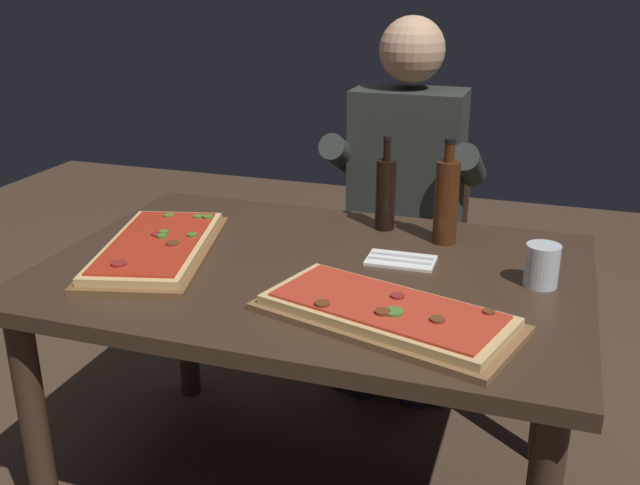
# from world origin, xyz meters

# --- Properties ---
(dining_table) EXTENTS (1.40, 0.96, 0.74)m
(dining_table) POSITION_xyz_m (0.00, 0.00, 0.64)
(dining_table) COLOR #3D2B1E
(dining_table) RESTS_ON ground_plane
(pizza_rectangular_front) EXTENTS (0.63, 0.42, 0.05)m
(pizza_rectangular_front) POSITION_xyz_m (0.25, -0.25, 0.76)
(pizza_rectangular_front) COLOR brown
(pizza_rectangular_front) RESTS_ON dining_table
(pizza_rectangular_left) EXTENTS (0.42, 0.62, 0.05)m
(pizza_rectangular_left) POSITION_xyz_m (-0.43, -0.05, 0.76)
(pizza_rectangular_left) COLOR brown
(pizza_rectangular_left) RESTS_ON dining_table
(wine_bottle_dark) EXTENTS (0.07, 0.07, 0.30)m
(wine_bottle_dark) POSITION_xyz_m (0.29, 0.29, 0.86)
(wine_bottle_dark) COLOR #47230F
(wine_bottle_dark) RESTS_ON dining_table
(oil_bottle_amber) EXTENTS (0.06, 0.06, 0.28)m
(oil_bottle_amber) POSITION_xyz_m (0.10, 0.35, 0.85)
(oil_bottle_amber) COLOR black
(oil_bottle_amber) RESTS_ON dining_table
(tumbler_near_camera) EXTENTS (0.08, 0.08, 0.11)m
(tumbler_near_camera) POSITION_xyz_m (0.57, 0.06, 0.79)
(tumbler_near_camera) COLOR silver
(tumbler_near_camera) RESTS_ON dining_table
(napkin_cutlery_set) EXTENTS (0.18, 0.11, 0.01)m
(napkin_cutlery_set) POSITION_xyz_m (0.21, 0.11, 0.74)
(napkin_cutlery_set) COLOR white
(napkin_cutlery_set) RESTS_ON dining_table
(diner_chair) EXTENTS (0.44, 0.44, 0.87)m
(diner_chair) POSITION_xyz_m (0.08, 0.86, 0.49)
(diner_chair) COLOR #3D2B1E
(diner_chair) RESTS_ON ground_plane
(seated_diner) EXTENTS (0.53, 0.41, 1.33)m
(seated_diner) POSITION_xyz_m (0.08, 0.74, 0.74)
(seated_diner) COLOR #23232D
(seated_diner) RESTS_ON ground_plane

